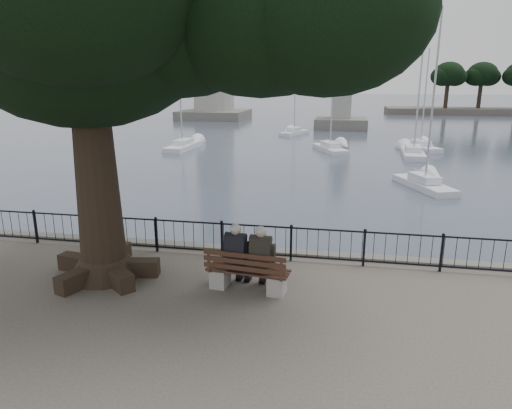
% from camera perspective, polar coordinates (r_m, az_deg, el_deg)
% --- Properties ---
extents(harbor, '(260.00, 260.00, 1.20)m').
position_cam_1_polar(harbor, '(13.82, 0.39, -7.89)').
color(harbor, '#58554D').
rests_on(harbor, ground).
extents(railing, '(22.06, 0.06, 1.00)m').
position_cam_1_polar(railing, '(12.98, 0.00, -4.44)').
color(railing, black).
rests_on(railing, ground).
extents(bench, '(2.07, 0.82, 1.06)m').
position_cam_1_polar(bench, '(11.13, -1.08, -8.95)').
color(bench, gray).
rests_on(bench, ground).
extents(person_left, '(0.52, 0.87, 1.69)m').
position_cam_1_polar(person_left, '(11.15, -2.25, -6.65)').
color(person_left, black).
rests_on(person_left, ground).
extents(person_right, '(0.52, 0.87, 1.69)m').
position_cam_1_polar(person_right, '(10.98, 0.82, -7.00)').
color(person_right, black).
rests_on(person_right, ground).
extents(lighthouse, '(10.21, 10.21, 31.19)m').
position_cam_1_polar(lighthouse, '(74.67, -5.46, 20.77)').
color(lighthouse, '#58554D').
rests_on(lighthouse, ground).
extents(lion_monument, '(6.43, 6.43, 9.37)m').
position_cam_1_polar(lion_monument, '(59.53, 10.64, 11.60)').
color(lion_monument, '#58554D').
rests_on(lion_monument, ground).
extents(sailboat_c, '(3.08, 5.03, 9.75)m').
position_cam_1_polar(sailboat_c, '(27.55, 20.26, 2.53)').
color(sailboat_c, silver).
rests_on(sailboat_c, ground).
extents(sailboat_d, '(1.93, 5.83, 10.97)m').
position_cam_1_polar(sailboat_d, '(39.17, 19.03, 6.20)').
color(sailboat_d, silver).
rests_on(sailboat_d, ground).
extents(sailboat_e, '(1.81, 5.89, 13.96)m').
position_cam_1_polar(sailboat_e, '(41.55, -9.04, 7.42)').
color(sailboat_e, silver).
rests_on(sailboat_e, ground).
extents(sailboat_f, '(3.32, 5.37, 11.30)m').
position_cam_1_polar(sailboat_f, '(40.11, 9.25, 7.06)').
color(sailboat_f, silver).
rests_on(sailboat_f, ground).
extents(sailboat_g, '(3.27, 5.18, 8.74)m').
position_cam_1_polar(sailboat_g, '(43.27, 19.79, 6.87)').
color(sailboat_g, silver).
rests_on(sailboat_g, ground).
extents(sailboat_h, '(3.06, 4.99, 10.73)m').
position_cam_1_polar(sailboat_h, '(52.34, 4.82, 9.08)').
color(sailboat_h, silver).
rests_on(sailboat_h, ground).
extents(far_shore, '(30.00, 8.60, 9.18)m').
position_cam_1_polar(far_shore, '(91.97, 26.02, 12.58)').
color(far_shore, '#4B463F').
rests_on(far_shore, ground).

